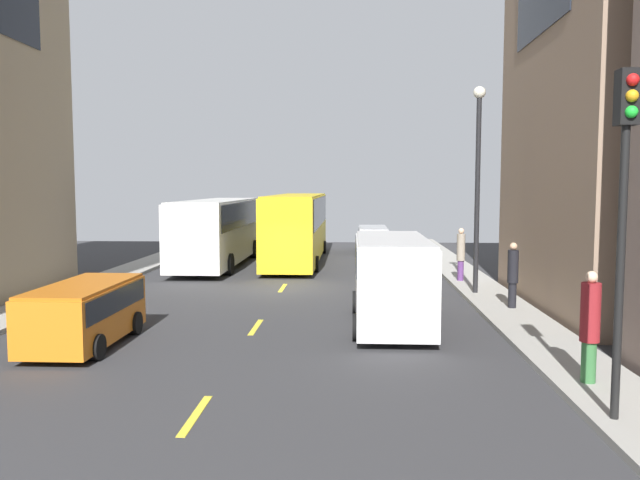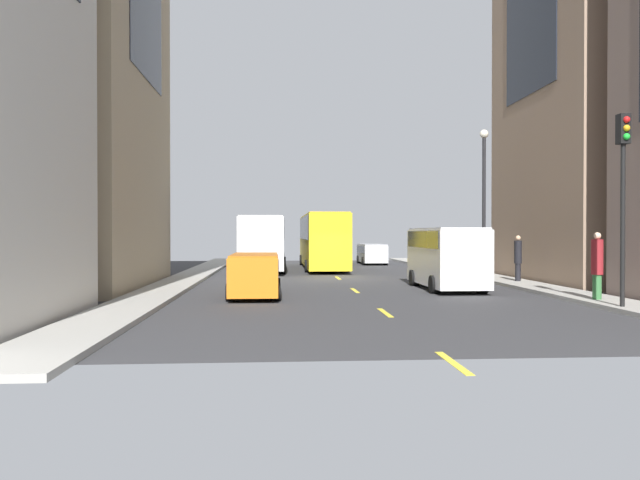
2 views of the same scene
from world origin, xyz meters
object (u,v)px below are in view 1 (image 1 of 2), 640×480
at_px(car_silver_1, 373,237).
at_px(pedestrian_crossing_mid, 461,253).
at_px(pedestrian_crossing_near, 590,324).
at_px(traffic_light_near_corner, 624,179).
at_px(city_bus_white, 218,226).
at_px(pedestrian_walking_far, 513,273).
at_px(streetcar_yellow, 298,222).
at_px(delivery_van_white, 392,274).
at_px(car_orange_0, 85,309).

relative_size(car_silver_1, pedestrian_crossing_mid, 2.06).
height_order(pedestrian_crossing_near, traffic_light_near_corner, traffic_light_near_corner).
bearing_deg(city_bus_white, pedestrian_crossing_mid, -26.53).
bearing_deg(car_silver_1, pedestrian_walking_far, -78.26).
height_order(city_bus_white, streetcar_yellow, streetcar_yellow).
height_order(city_bus_white, pedestrian_crossing_mid, city_bus_white).
relative_size(streetcar_yellow, car_silver_1, 2.96).
distance_m(car_silver_1, pedestrian_walking_far, 19.10).
bearing_deg(pedestrian_crossing_near, delivery_van_white, 144.56).
xyz_separation_m(city_bus_white, pedestrian_walking_far, (12.02, -11.50, -0.73)).
distance_m(streetcar_yellow, delivery_van_white, 16.13).
relative_size(car_orange_0, pedestrian_walking_far, 2.00).
height_order(car_silver_1, pedestrian_crossing_near, pedestrian_crossing_near).
distance_m(streetcar_yellow, car_orange_0, 18.70).
relative_size(delivery_van_white, traffic_light_near_corner, 1.00).
xyz_separation_m(pedestrian_walking_far, pedestrian_crossing_mid, (-0.67, 5.83, 0.04)).
height_order(pedestrian_walking_far, pedestrian_crossing_mid, pedestrian_crossing_mid).
relative_size(streetcar_yellow, car_orange_0, 3.15).
bearing_deg(delivery_van_white, pedestrian_crossing_near, -57.11).
bearing_deg(traffic_light_near_corner, delivery_van_white, 113.57).
height_order(pedestrian_walking_far, traffic_light_near_corner, traffic_light_near_corner).
distance_m(city_bus_white, streetcar_yellow, 4.34).
distance_m(car_orange_0, traffic_light_near_corner, 12.65).
xyz_separation_m(delivery_van_white, car_silver_1, (0.13, 20.93, -0.61)).
xyz_separation_m(streetcar_yellow, car_orange_0, (-3.83, -18.26, -1.18)).
relative_size(car_orange_0, traffic_light_near_corner, 0.73).
xyz_separation_m(car_orange_0, pedestrian_crossing_near, (11.50, -2.87, 0.39)).
relative_size(city_bus_white, car_silver_1, 2.56).
relative_size(streetcar_yellow, pedestrian_crossing_near, 5.93).
distance_m(streetcar_yellow, pedestrian_crossing_mid, 10.61).
relative_size(car_silver_1, traffic_light_near_corner, 0.77).
xyz_separation_m(delivery_van_white, pedestrian_walking_far, (4.01, 2.23, -0.24)).
relative_size(city_bus_white, traffic_light_near_corner, 1.99).
xyz_separation_m(city_bus_white, car_orange_0, (0.08, -16.40, -1.07)).
distance_m(delivery_van_white, car_orange_0, 8.38).
height_order(car_orange_0, car_silver_1, car_orange_0).
bearing_deg(car_silver_1, traffic_light_near_corner, -83.65).
distance_m(streetcar_yellow, pedestrian_crossing_near, 22.49).
relative_size(streetcar_yellow, traffic_light_near_corner, 2.29).
relative_size(city_bus_white, pedestrian_crossing_mid, 5.28).
distance_m(car_orange_0, pedestrian_walking_far, 12.90).
xyz_separation_m(city_bus_white, delivery_van_white, (8.00, -13.72, -0.49)).
distance_m(city_bus_white, pedestrian_crossing_near, 22.49).
distance_m(pedestrian_crossing_mid, traffic_light_near_corner, 15.87).
bearing_deg(delivery_van_white, pedestrian_crossing_mid, 67.44).
height_order(delivery_van_white, traffic_light_near_corner, traffic_light_near_corner).
height_order(pedestrian_walking_far, pedestrian_crossing_near, pedestrian_crossing_near).
relative_size(delivery_van_white, pedestrian_crossing_mid, 2.65).
bearing_deg(traffic_light_near_corner, pedestrian_crossing_near, 81.81).
distance_m(car_orange_0, car_silver_1, 24.93).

